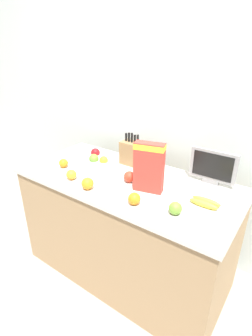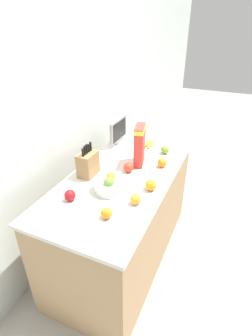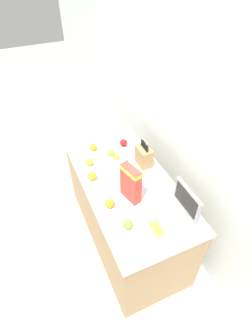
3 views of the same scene
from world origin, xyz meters
name	(u,v)px [view 1 (image 1 of 3)]	position (x,y,z in m)	size (l,w,h in m)	color
ground_plane	(126,269)	(0.00, 0.00, 0.00)	(14.00, 14.00, 0.00)	gray
wall_back	(168,107)	(0.00, 0.60, 1.30)	(9.00, 0.06, 2.60)	silver
counter	(126,228)	(0.00, 0.00, 0.44)	(1.63, 0.76, 0.88)	tan
knife_block	(132,153)	(-0.12, 0.24, 0.98)	(0.17, 0.11, 0.29)	#937047
small_monitor	(213,166)	(0.52, 0.29, 1.01)	(0.32, 0.03, 0.25)	gray
cereal_box	(149,166)	(0.22, -0.05, 1.06)	(0.21, 0.12, 0.33)	red
fruit_bowl	(99,165)	(-0.24, -0.01, 0.93)	(0.24, 0.24, 0.13)	silver
banana_bunch	(205,202)	(0.59, -0.01, 0.90)	(0.18, 0.09, 0.04)	yellow
apple_rightmost	(175,208)	(0.49, -0.20, 0.92)	(0.08, 0.08, 0.08)	#6B9E33
apple_leftmost	(95,153)	(-0.46, 0.18, 0.92)	(0.08, 0.08, 0.08)	#A31419
apple_by_knife_block	(129,177)	(0.05, -0.03, 0.92)	(0.08, 0.08, 0.08)	red
orange_front_right	(63,163)	(-0.52, -0.13, 0.92)	(0.07, 0.07, 0.07)	orange
orange_mid_left	(88,184)	(-0.12, -0.27, 0.92)	(0.08, 0.08, 0.08)	orange
orange_back_center	(71,175)	(-0.31, -0.24, 0.92)	(0.07, 0.07, 0.07)	orange
orange_front_center	(134,199)	(0.24, -0.25, 0.92)	(0.08, 0.08, 0.08)	orange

